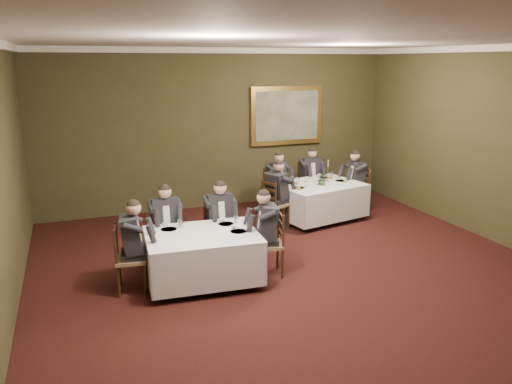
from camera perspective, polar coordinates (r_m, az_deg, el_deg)
ground at (r=7.22m, az=7.79°, el=-11.87°), size 10.00×10.00×0.00m
ceiling at (r=6.47m, az=8.91°, el=17.06°), size 8.00×10.00×0.10m
back_wall at (r=11.20m, az=-4.14°, el=7.17°), size 8.00×0.10×3.50m
crown_molding at (r=6.47m, az=8.89°, el=16.53°), size 8.00×10.00×0.12m
table_main at (r=10.47m, az=7.12°, el=-0.72°), size 1.96×1.64×0.67m
table_second at (r=7.50m, az=-6.14°, el=-7.02°), size 1.74×1.38×0.67m
chair_main_backleft at (r=10.92m, az=2.25°, el=-0.86°), size 0.56×0.55×1.00m
diner_main_backleft at (r=10.86m, az=2.30°, el=0.29°), size 0.54×0.59×1.35m
chair_main_backright at (r=11.46m, az=6.09°, el=-0.18°), size 0.47×0.45×1.00m
diner_main_backright at (r=11.39m, az=6.15°, el=0.91°), size 0.44×0.50×1.35m
chair_main_endleft at (r=9.88m, az=2.17°, el=-2.55°), size 0.56×0.57×1.00m
diner_main_endleft at (r=9.82m, az=2.23°, el=-1.27°), size 0.60×0.55×1.35m
chair_main_endright at (r=11.22m, az=11.43°, el=-0.73°), size 0.43×0.45×1.00m
diner_main_endright at (r=11.15m, az=11.44°, el=0.40°), size 0.49×0.43×1.35m
chair_sec_backleft at (r=8.28m, az=-10.21°, el=-6.25°), size 0.44×0.42×1.00m
diner_sec_backleft at (r=8.19m, az=-10.27°, el=-4.79°), size 0.42×0.48×1.35m
chair_sec_backright at (r=8.41m, az=-4.20°, el=-5.72°), size 0.45×0.43×1.00m
diner_sec_backright at (r=8.32m, az=-4.20°, el=-4.28°), size 0.43×0.49×1.35m
chair_sec_endright at (r=7.79m, az=1.52°, el=-7.39°), size 0.50×0.52×1.00m
diner_sec_endright at (r=7.71m, az=1.45°, el=-5.82°), size 0.55×0.49×1.35m
chair_sec_endleft at (r=7.47m, az=-14.09°, el=-8.87°), size 0.48×0.49×1.00m
diner_sec_endleft at (r=7.38m, az=-14.11°, el=-7.24°), size 0.53×0.46×1.35m
centerpiece at (r=10.26m, az=7.59°, el=1.59°), size 0.32×0.31×0.29m
candlestick at (r=10.54m, az=8.20°, el=2.11°), size 0.07×0.07×0.48m
place_setting_table_main at (r=10.43m, az=4.13°, el=1.26°), size 0.33×0.31×0.14m
place_setting_table_second at (r=7.68m, az=-9.61°, el=-3.87°), size 0.33×0.31×0.14m
painting at (r=11.66m, az=3.53°, el=8.71°), size 1.76×0.09×1.34m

